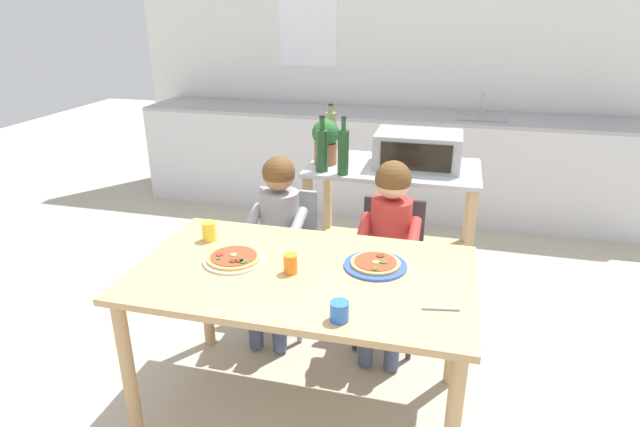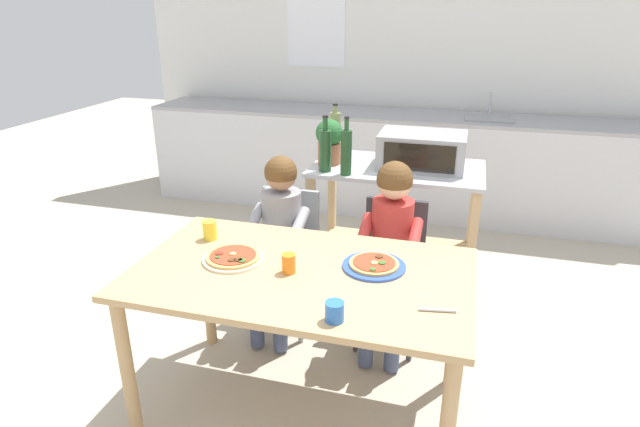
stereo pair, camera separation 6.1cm
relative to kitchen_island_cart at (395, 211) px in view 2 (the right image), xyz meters
The scene contains 20 objects.
ground_plane 0.64m from the kitchen_island_cart, behind, with size 12.46×12.46×0.00m, color #B7AD99.
back_wall_tiled 2.12m from the kitchen_island_cart, 97.05° to the left, with size 5.06×0.14×2.70m.
kitchen_counter 1.58m from the kitchen_island_cart, 98.71° to the left, with size 4.56×0.60×1.11m.
kitchen_island_cart is the anchor object (origin of this frame).
toaster_oven 0.43m from the kitchen_island_cart, 10.70° to the left, with size 0.51×0.35×0.21m.
bottle_squat_spirits 0.63m from the kitchen_island_cart, 152.75° to the right, with size 0.07×0.07×0.33m.
bottle_tall_green_wine 0.64m from the kitchen_island_cart, 160.74° to the left, with size 0.08×0.08×0.34m.
bottle_brown_beer 0.57m from the kitchen_island_cart, 138.10° to the right, with size 0.06×0.06×0.34m.
potted_herb_plant 0.62m from the kitchen_island_cart, behind, with size 0.17×0.17×0.28m.
dining_table 1.23m from the kitchen_island_cart, 101.28° to the right, with size 1.46×0.86×0.75m.
dining_chair_left 0.75m from the kitchen_island_cart, 139.50° to the right, with size 0.36×0.36×0.81m.
dining_chair_right 0.50m from the kitchen_island_cart, 83.16° to the right, with size 0.36×0.36×0.81m.
child_in_grey_shirt 0.83m from the kitchen_island_cart, 133.10° to the right, with size 0.32×0.42×1.04m.
child_in_red_shirt 0.61m from the kitchen_island_cart, 84.50° to the right, with size 0.32×0.42×1.06m.
pizza_plate_cream 1.33m from the kitchen_island_cart, 115.31° to the right, with size 0.28×0.28×0.03m.
pizza_plate_blue_rimmed 1.11m from the kitchen_island_cart, 86.93° to the right, with size 0.28×0.28×0.03m.
drinking_cup_blue 1.55m from the kitchen_island_cart, 90.21° to the right, with size 0.07×0.07×0.08m, color blue.
drinking_cup_orange 1.28m from the kitchen_island_cart, 103.04° to the right, with size 0.06×0.06×0.09m, color orange.
drinking_cup_yellow 1.29m from the kitchen_island_cart, 127.18° to the right, with size 0.07×0.07×0.09m, color yellow.
serving_spoon 1.43m from the kitchen_island_cart, 75.65° to the right, with size 0.01×0.01×0.14m, color #B7BABF.
Camera 2 is at (0.63, -1.93, 1.84)m, focal length 29.72 mm.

